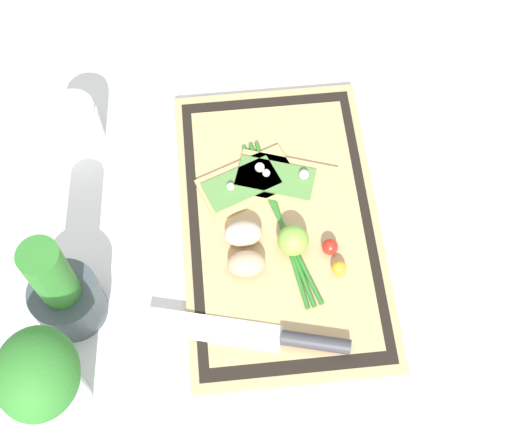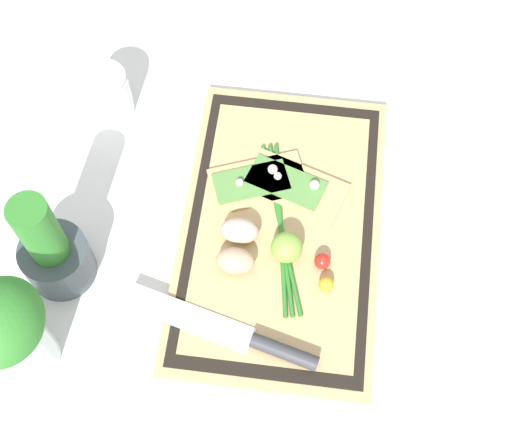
% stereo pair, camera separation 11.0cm
% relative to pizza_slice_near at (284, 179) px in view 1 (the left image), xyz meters
% --- Properties ---
extents(ground_plane, '(6.00, 6.00, 0.00)m').
position_rel_pizza_slice_near_xyz_m(ground_plane, '(-0.07, 0.01, -0.02)').
color(ground_plane, silver).
extents(cutting_board, '(0.51, 0.31, 0.02)m').
position_rel_pizza_slice_near_xyz_m(cutting_board, '(-0.07, 0.01, -0.01)').
color(cutting_board, tan).
rests_on(cutting_board, ground_plane).
extents(pizza_slice_near, '(0.13, 0.18, 0.02)m').
position_rel_pizza_slice_near_xyz_m(pizza_slice_near, '(0.00, 0.00, 0.00)').
color(pizza_slice_near, tan).
rests_on(pizza_slice_near, cutting_board).
extents(pizza_slice_far, '(0.13, 0.17, 0.02)m').
position_rel_pizza_slice_near_xyz_m(pizza_slice_far, '(0.00, 0.06, 0.00)').
color(pizza_slice_far, tan).
rests_on(pizza_slice_far, cutting_board).
extents(knife, '(0.10, 0.30, 0.02)m').
position_rel_pizza_slice_near_xyz_m(knife, '(-0.26, 0.03, 0.00)').
color(knife, silver).
rests_on(knife, cutting_board).
extents(egg_brown, '(0.04, 0.06, 0.04)m').
position_rel_pizza_slice_near_xyz_m(egg_brown, '(-0.15, 0.07, 0.01)').
color(egg_brown, tan).
rests_on(egg_brown, cutting_board).
extents(egg_pink, '(0.04, 0.06, 0.04)m').
position_rel_pizza_slice_near_xyz_m(egg_pink, '(-0.10, 0.07, 0.01)').
color(egg_pink, beige).
rests_on(egg_pink, cutting_board).
extents(lime, '(0.05, 0.05, 0.05)m').
position_rel_pizza_slice_near_xyz_m(lime, '(-0.12, 0.00, 0.02)').
color(lime, '#7FB742').
rests_on(lime, cutting_board).
extents(cherry_tomato_red, '(0.02, 0.02, 0.02)m').
position_rel_pizza_slice_near_xyz_m(cherry_tomato_red, '(-0.13, -0.05, 0.01)').
color(cherry_tomato_red, red).
rests_on(cherry_tomato_red, cutting_board).
extents(cherry_tomato_yellow, '(0.02, 0.02, 0.02)m').
position_rel_pizza_slice_near_xyz_m(cherry_tomato_yellow, '(-0.16, -0.06, 0.01)').
color(cherry_tomato_yellow, gold).
rests_on(cherry_tomato_yellow, cutting_board).
extents(scallion_bunch, '(0.30, 0.10, 0.01)m').
position_rel_pizza_slice_near_xyz_m(scallion_bunch, '(-0.07, 0.02, -0.00)').
color(scallion_bunch, '#2D7528').
rests_on(scallion_bunch, cutting_board).
extents(herb_pot, '(0.10, 0.10, 0.21)m').
position_rel_pizza_slice_near_xyz_m(herb_pot, '(-0.18, 0.34, 0.05)').
color(herb_pot, '#3D474C').
rests_on(herb_pot, ground_plane).
extents(sauce_jar, '(0.08, 0.08, 0.09)m').
position_rel_pizza_slice_near_xyz_m(sauce_jar, '(0.13, 0.33, 0.02)').
color(sauce_jar, silver).
rests_on(sauce_jar, ground_plane).
extents(herb_glass, '(0.12, 0.11, 0.20)m').
position_rel_pizza_slice_near_xyz_m(herb_glass, '(-0.32, 0.35, 0.10)').
color(herb_glass, silver).
rests_on(herb_glass, ground_plane).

